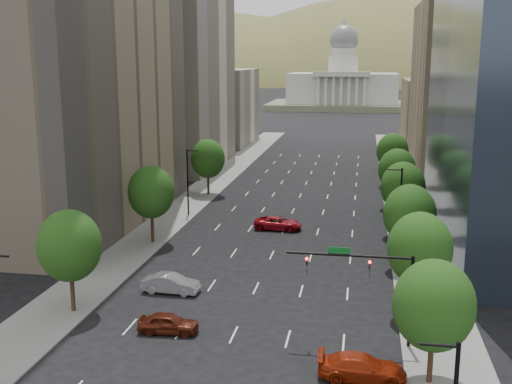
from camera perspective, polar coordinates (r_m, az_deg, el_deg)
The scene contains 24 objects.
sidewalk_left at distance 80.15m, azimuth -8.53°, elevation -2.91°, with size 6.00×200.00×0.15m, color slate.
sidewalk_right at distance 76.50m, azimuth 14.16°, elevation -3.88°, with size 6.00×200.00×0.15m, color slate.
midrise_cream_left at distance 121.37m, azimuth -6.70°, elevation 10.55°, with size 14.00×30.00×35.00m, color beige.
filler_left at distance 153.72m, azimuth -3.12°, elevation 7.76°, with size 14.00×26.00×18.00m, color beige.
parking_tan_right at distance 114.63m, azimuth 17.91°, elevation 8.71°, with size 14.00×30.00×30.00m, color #8C7759.
filler_right at distance 147.79m, azimuth 16.00°, elevation 6.75°, with size 14.00×26.00×16.00m, color #8C7759.
tree_right_0 at distance 41.61m, azimuth 15.91°, elevation -9.93°, with size 5.20×5.20×8.39m.
tree_right_1 at distance 51.83m, azimuth 14.71°, elevation -5.03°, with size 5.20×5.20×8.75m.
tree_right_2 at distance 63.41m, azimuth 13.83°, elevation -1.99°, with size 5.20×5.20×8.61m.
tree_right_3 at distance 75.03m, azimuth 13.25°, elevation 0.43°, with size 5.20×5.20×8.89m.
tree_right_4 at distance 88.84m, azimuth 12.74°, elevation 1.97°, with size 5.20×5.20×8.46m.
tree_right_5 at distance 104.58m, azimuth 12.34°, elevation 3.64°, with size 5.20×5.20×8.75m.
tree_left_0 at distance 53.14m, azimuth -16.64°, elevation -4.72°, with size 5.20×5.20×8.75m.
tree_left_1 at distance 70.95m, azimuth -9.54°, elevation -0.01°, with size 5.20×5.20×8.97m.
tree_left_2 at distance 95.49m, azimuth -4.41°, elevation 3.05°, with size 5.20×5.20×8.68m.
streetlight_rn at distance 70.34m, azimuth 12.97°, elevation -1.20°, with size 1.70×0.20×9.00m.
streetlight_ln at distance 83.14m, azimuth -6.21°, elevation 1.08°, with size 1.70×0.20×9.00m.
traffic_signal at distance 46.11m, azimuth 10.93°, elevation -7.76°, with size 9.12×0.40×7.38m.
capitol at distance 263.55m, azimuth 7.89°, elevation 9.39°, with size 60.00×40.00×35.20m.
foothills at distance 616.10m, azimuth 12.20°, elevation 6.42°, with size 720.00×413.00×263.00m.
car_red_near at distance 43.09m, azimuth 9.64°, elevation -15.48°, with size 2.36×5.80×1.68m, color #98240B.
car_maroon at distance 49.39m, azimuth -7.99°, elevation -11.75°, with size 1.87×4.65×1.58m, color #4D190C.
car_silver at distance 57.20m, azimuth -7.75°, elevation -8.27°, with size 1.81×5.18×1.71m, color #949499.
car_red_far at distance 76.91m, azimuth 2.02°, elevation -2.85°, with size 2.68×5.82×1.62m, color maroon.
Camera 1 is at (9.24, -13.40, 20.69)m, focal length 43.88 mm.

